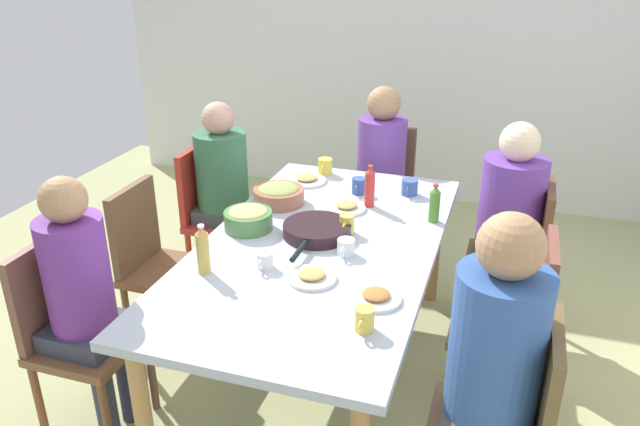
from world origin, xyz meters
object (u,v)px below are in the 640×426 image
object	(u,v)px
plate_3	(376,297)
bottle_2	(370,187)
chair_3	(510,421)
bottle_0	(203,250)
serving_pan	(317,230)
person_5	(381,160)
cup_0	(410,187)
chair_2	(72,327)
chair_6	(213,210)
bowl_1	(279,194)
chair_1	(521,252)
plate_1	(312,276)
person_2	(82,291)
person_6	(224,181)
person_1	(508,212)
person_3	(493,354)
chair_4	(517,319)
cup_2	(346,247)
dining_table	(320,256)
plate_0	(346,207)
plate_2	(307,180)
bowl_0	(248,218)
cup_5	(359,186)
chair_0	(155,258)
chair_5	(383,186)
cup_4	(325,166)
cup_1	(347,224)
cup_3	(264,260)
bottle_1	(434,204)

from	to	relation	value
plate_3	bottle_2	size ratio (longest dim) A/B	0.89
chair_3	bottle_0	xyz separation A→B (m)	(-0.24, -1.29, 0.34)
serving_pan	person_5	bearing A→B (deg)	178.31
cup_0	chair_2	bearing A→B (deg)	-41.17
chair_6	bowl_1	bearing A→B (deg)	62.79
chair_1	plate_1	world-z (taller)	chair_1
person_2	cup_0	world-z (taller)	person_2
chair_6	serving_pan	distance (m)	1.09
serving_pan	cup_0	xyz separation A→B (m)	(-0.65, 0.32, 0.01)
cup_0	person_6	bearing A→B (deg)	-87.44
chair_1	person_1	distance (m)	0.24
person_3	chair_4	xyz separation A→B (m)	(-0.66, 0.09, -0.26)
plate_1	cup_2	xyz separation A→B (m)	(-0.26, 0.07, 0.02)
dining_table	person_1	xyz separation A→B (m)	(-0.66, 0.82, 0.06)
chair_3	chair_4	size ratio (longest dim) A/B	1.00
plate_0	bottle_2	bearing A→B (deg)	127.96
plate_2	cup_0	distance (m)	0.60
bowl_0	bowl_1	xyz separation A→B (m)	(-0.34, 0.03, -0.00)
dining_table	bottle_0	xyz separation A→B (m)	(0.42, -0.38, 0.18)
chair_4	cup_2	distance (m)	0.81
person_6	bottle_0	world-z (taller)	person_6
bowl_0	cup_5	size ratio (longest dim) A/B	2.05
chair_6	serving_pan	xyz separation A→B (m)	(0.60, 0.87, 0.27)
chair_0	chair_3	bearing A→B (deg)	70.07
chair_1	bottle_0	bearing A→B (deg)	-50.07
person_1	serving_pan	xyz separation A→B (m)	(0.60, -0.86, 0.04)
person_1	bottle_0	xyz separation A→B (m)	(1.08, -1.20, 0.12)
chair_3	bowl_1	size ratio (longest dim) A/B	3.33
bowl_0	serving_pan	bearing A→B (deg)	94.61
plate_3	bowl_0	bearing A→B (deg)	-120.82
chair_1	chair_5	xyz separation A→B (m)	(-0.71, -0.91, 0.00)
dining_table	person_1	world-z (taller)	person_1
person_1	cup_2	xyz separation A→B (m)	(0.74, -0.67, 0.05)
cup_4	bottle_0	distance (m)	1.30
dining_table	chair_0	bearing A→B (deg)	-90.00
cup_1	cup_3	bearing A→B (deg)	-29.13
cup_2	person_2	bearing A→B (deg)	-58.85
chair_2	chair_5	size ratio (longest dim) A/B	1.00
person_3	plate_1	xyz separation A→B (m)	(-0.33, -0.75, -0.01)
plate_1	serving_pan	distance (m)	0.41
bowl_0	person_5	bearing A→B (deg)	163.16
person_6	cup_5	size ratio (longest dim) A/B	10.40
person_1	bowl_0	bearing A→B (deg)	-62.41
plate_1	bottle_0	size ratio (longest dim) A/B	0.94
bowl_0	serving_pan	size ratio (longest dim) A/B	0.47
bowl_1	bottle_1	bearing A→B (deg)	91.66
serving_pan	bottle_1	distance (m)	0.61
cup_3	bottle_1	world-z (taller)	bottle_1
chair_0	person_1	size ratio (longest dim) A/B	0.74
plate_3	chair_0	bearing A→B (deg)	-107.75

